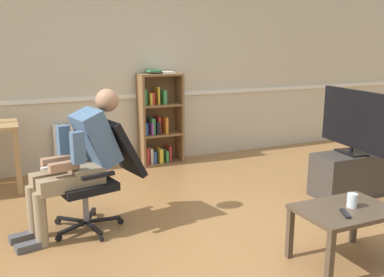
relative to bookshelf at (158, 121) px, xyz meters
The scene contains 11 objects.
ground_plane 2.54m from the bookshelf, 98.61° to the right, with size 18.00×18.00×0.00m, color olive.
back_wall 0.87m from the bookshelf, 150.56° to the left, with size 12.00×0.13×2.70m.
bookshelf is the anchor object (origin of this frame).
radiator 1.05m from the bookshelf, behind, with size 0.69×0.08×0.62m.
office_chair 2.01m from the bookshelf, 124.24° to the right, with size 0.84×0.65×0.96m.
person_seated 2.16m from the bookshelf, 127.80° to the right, with size 0.99×0.51×1.23m.
tv_stand 2.49m from the bookshelf, 53.65° to the right, with size 0.81×0.38×0.46m.
tv_screen 2.48m from the bookshelf, 53.62° to the right, with size 0.23×1.01×0.68m.
coffee_table 3.09m from the bookshelf, 83.37° to the right, with size 0.71×0.49×0.43m.
drinking_glass 3.09m from the bookshelf, 82.36° to the right, with size 0.08×0.08×0.10m, color silver.
spare_remote 3.17m from the bookshelf, 85.21° to the right, with size 0.04×0.15×0.02m, color black.
Camera 1 is at (-1.48, -2.79, 1.61)m, focal length 39.29 mm.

